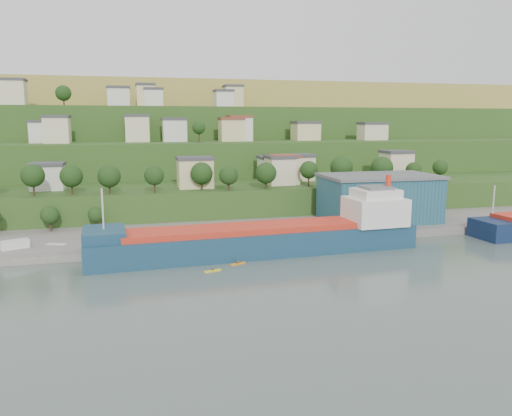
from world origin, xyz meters
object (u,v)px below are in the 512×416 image
object	(u,v)px
warehouse	(379,198)
kayak_orange	(238,263)
cargo_ship_near	(268,240)
caravan	(15,246)

from	to	relation	value
warehouse	kayak_orange	world-z (taller)	warehouse
kayak_orange	cargo_ship_near	bearing A→B (deg)	19.36
cargo_ship_near	warehouse	size ratio (longest dim) A/B	2.37
warehouse	caravan	distance (m)	91.97
caravan	warehouse	bearing A→B (deg)	-16.43
cargo_ship_near	kayak_orange	xyz separation A→B (m)	(-8.53, -7.09, -2.77)
warehouse	kayak_orange	distance (m)	53.18
cargo_ship_near	warehouse	world-z (taller)	cargo_ship_near
caravan	kayak_orange	xyz separation A→B (m)	(45.70, -17.02, -2.27)
cargo_ship_near	kayak_orange	distance (m)	11.43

